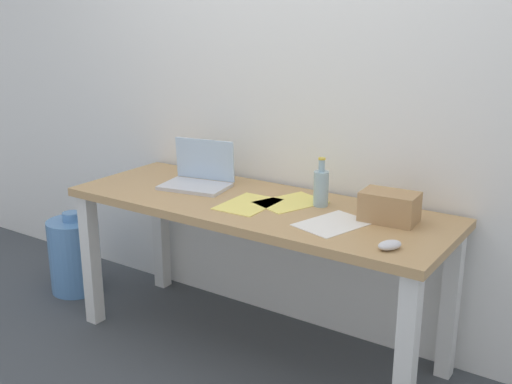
# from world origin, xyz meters

# --- Properties ---
(ground_plane) EXTENTS (8.00, 8.00, 0.00)m
(ground_plane) POSITION_xyz_m (0.00, 0.00, 0.00)
(ground_plane) COLOR #42474C
(back_wall) EXTENTS (5.20, 0.08, 2.60)m
(back_wall) POSITION_xyz_m (0.00, 0.39, 1.30)
(back_wall) COLOR white
(back_wall) RESTS_ON ground
(desk) EXTENTS (1.82, 0.65, 0.74)m
(desk) POSITION_xyz_m (0.00, 0.00, 0.64)
(desk) COLOR tan
(desk) RESTS_ON ground
(laptop_left) EXTENTS (0.36, 0.28, 0.23)m
(laptop_left) POSITION_xyz_m (-0.39, 0.06, 0.79)
(laptop_left) COLOR silver
(laptop_left) RESTS_ON desk
(beer_bottle) EXTENTS (0.07, 0.07, 0.22)m
(beer_bottle) POSITION_xyz_m (0.27, 0.12, 0.83)
(beer_bottle) COLOR #99B7C1
(beer_bottle) RESTS_ON desk
(computer_mouse) EXTENTS (0.10, 0.12, 0.03)m
(computer_mouse) POSITION_xyz_m (0.73, -0.20, 0.76)
(computer_mouse) COLOR silver
(computer_mouse) RESTS_ON desk
(cardboard_box) EXTENTS (0.24, 0.16, 0.13)m
(cardboard_box) POSITION_xyz_m (0.61, 0.09, 0.80)
(cardboard_box) COLOR tan
(cardboard_box) RESTS_ON desk
(paper_sheet_center) EXTENTS (0.22, 0.30, 0.00)m
(paper_sheet_center) POSITION_xyz_m (-0.01, -0.05, 0.74)
(paper_sheet_center) COLOR #F4E06B
(paper_sheet_center) RESTS_ON desk
(paper_sheet_front_right) EXTENTS (0.28, 0.34, 0.00)m
(paper_sheet_front_right) POSITION_xyz_m (0.43, -0.07, 0.74)
(paper_sheet_front_right) COLOR white
(paper_sheet_front_right) RESTS_ON desk
(paper_sheet_near_back) EXTENTS (0.30, 0.35, 0.00)m
(paper_sheet_near_back) POSITION_xyz_m (0.13, 0.09, 0.74)
(paper_sheet_near_back) COLOR #F4E06B
(paper_sheet_near_back) RESTS_ON desk
(water_cooler_jug) EXTENTS (0.29, 0.29, 0.48)m
(water_cooler_jug) POSITION_xyz_m (-1.23, -0.06, 0.22)
(water_cooler_jug) COLOR #598CC6
(water_cooler_jug) RESTS_ON ground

